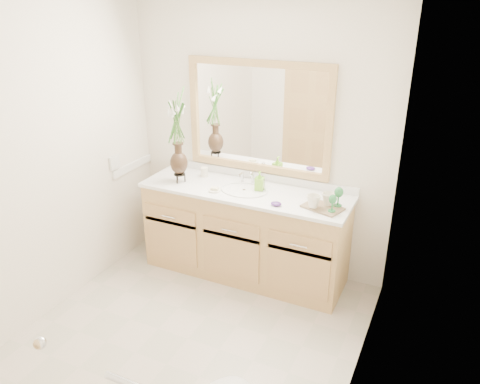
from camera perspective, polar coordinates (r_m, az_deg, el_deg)
The scene contains 20 objects.
floor at distance 3.70m, azimuth -6.36°, elevation -17.36°, with size 2.60×2.60×0.00m, color #BCB6A1.
wall_back at distance 4.15m, azimuth 2.29°, elevation 6.39°, with size 2.40×0.02×2.40m, color white.
wall_front at distance 2.22m, azimuth -25.83°, elevation -11.96°, with size 2.40×0.02×2.40m, color white.
wall_left at distance 3.81m, azimuth -22.81°, elevation 3.03°, with size 0.02×2.60×2.40m, color white.
wall_right at distance 2.67m, azimuth 15.13°, elevation -4.32°, with size 0.02×2.60×2.40m, color white.
vanity at distance 4.21m, azimuth 0.59°, elevation -5.11°, with size 1.80×0.55×0.80m.
counter at distance 4.03m, azimuth 0.61°, elevation 0.09°, with size 1.84×0.57×0.03m, color white.
sink at distance 4.03m, azimuth 0.50°, elevation -0.51°, with size 0.38×0.34×0.23m.
mirror at distance 4.07m, azimuth 2.21°, elevation 9.07°, with size 1.32×0.04×0.97m.
switch_plate at distance 4.38m, azimuth -15.05°, elevation 3.51°, with size 0.02×0.12×0.12m, color white.
flower_vase at distance 4.07m, azimuth -7.69°, elevation 7.93°, with size 0.18×0.18×0.75m.
tumbler at distance 4.32m, azimuth -4.37°, elevation 2.45°, with size 0.07×0.07×0.09m, color white.
soap_dish at distance 4.00m, azimuth -3.11°, elevation 0.25°, with size 0.10×0.10×0.03m.
soap_bottle at distance 4.00m, azimuth 2.40°, elevation 1.26°, with size 0.07×0.07×0.15m, color #7BCA2F.
purple_dish at distance 3.73m, azimuth 4.43°, elevation -1.44°, with size 0.09×0.07×0.03m, color #49256F.
tray at distance 3.73m, azimuth 10.03°, elevation -1.88°, with size 0.30×0.20×0.01m, color olive.
mug_left at distance 3.69m, azimuth 8.94°, elevation -1.07°, with size 0.11×0.10×0.11m, color white.
mug_right at distance 3.75m, azimuth 10.71°, elevation -0.78°, with size 0.11×0.10×0.11m, color white.
goblet_front at distance 3.63m, azimuth 11.23°, elevation -0.98°, with size 0.06×0.06×0.14m.
goblet_back at distance 3.73m, azimuth 11.95°, elevation -0.16°, with size 0.07×0.07×0.16m.
Camera 1 is at (1.55, -2.36, 2.39)m, focal length 35.00 mm.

